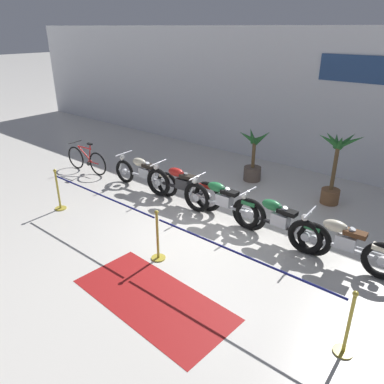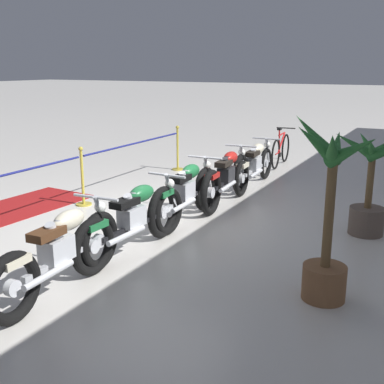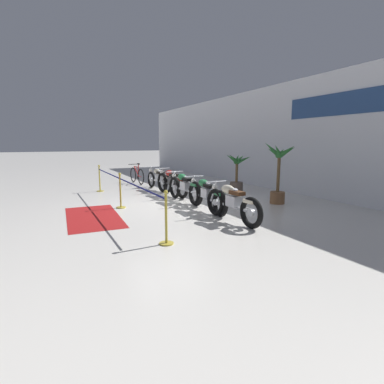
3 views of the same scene
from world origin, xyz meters
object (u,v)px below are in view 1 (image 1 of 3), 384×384
object	(u,v)px
bicycle	(87,160)
stanchion_mid_right	(347,333)
motorcycle_red_1	(182,185)
motorcycle_cream_4	(342,244)
potted_palm_right_of_row	(253,159)
floor_banner	(153,299)
stanchion_mid_left	(158,243)
motorcycle_cream_0	(145,173)
motorcycle_green_3	(278,221)
motorcycle_green_2	(222,201)
stanchion_far_left	(117,210)
potted_palm_left_of_row	(335,168)

from	to	relation	value
bicycle	stanchion_mid_right	xyz separation A→B (m)	(8.67, -2.01, -0.03)
motorcycle_red_1	motorcycle_cream_4	bearing A→B (deg)	-1.98
potted_palm_right_of_row	floor_banner	world-z (taller)	potted_palm_right_of_row
motorcycle_cream_4	stanchion_mid_left	bearing A→B (deg)	-143.44
motorcycle_cream_0	bicycle	distance (m)	2.38
motorcycle_red_1	potted_palm_right_of_row	xyz separation A→B (m)	(0.57, 2.49, 0.18)
motorcycle_cream_4	floor_banner	distance (m)	3.62
floor_banner	motorcycle_green_3	bearing A→B (deg)	80.82
bicycle	motorcycle_green_2	bearing A→B (deg)	0.99
motorcycle_cream_0	stanchion_far_left	bearing A→B (deg)	-55.25
motorcycle_cream_0	motorcycle_green_2	world-z (taller)	motorcycle_green_2
potted_palm_left_of_row	potted_palm_right_of_row	distance (m)	2.37
stanchion_far_left	stanchion_mid_right	size ratio (longest dim) A/B	6.71
potted_palm_left_of_row	potted_palm_right_of_row	bearing A→B (deg)	178.11
floor_banner	stanchion_far_left	bearing A→B (deg)	157.68
potted_palm_left_of_row	stanchion_mid_left	xyz separation A→B (m)	(-1.61, -4.62, -0.60)
floor_banner	motorcycle_cream_4	bearing A→B (deg)	59.21
motorcycle_cream_4	stanchion_far_left	distance (m)	4.45
potted_palm_left_of_row	potted_palm_right_of_row	size ratio (longest dim) A/B	1.26
potted_palm_left_of_row	stanchion_mid_right	bearing A→B (deg)	-66.65
bicycle	motorcycle_red_1	bearing A→B (deg)	3.03
motorcycle_green_2	motorcycle_green_3	bearing A→B (deg)	0.14
motorcycle_red_1	floor_banner	bearing A→B (deg)	-56.11
motorcycle_cream_0	motorcycle_red_1	world-z (taller)	motorcycle_red_1
motorcycle_green_3	stanchion_mid_right	distance (m)	3.02
motorcycle_green_3	motorcycle_cream_0	bearing A→B (deg)	178.35
motorcycle_red_1	motorcycle_cream_4	size ratio (longest dim) A/B	1.09
motorcycle_red_1	potted_palm_left_of_row	xyz separation A→B (m)	(2.93, 2.42, 0.47)
bicycle	stanchion_mid_right	distance (m)	8.90
bicycle	floor_banner	world-z (taller)	bicycle
motorcycle_cream_4	potted_palm_right_of_row	bearing A→B (deg)	143.26
motorcycle_green_2	stanchion_far_left	distance (m)	2.41
motorcycle_green_2	stanchion_far_left	bearing A→B (deg)	-119.23
floor_banner	potted_palm_right_of_row	bearing A→B (deg)	108.30
motorcycle_green_3	potted_palm_left_of_row	xyz separation A→B (m)	(0.17, 2.52, 0.49)
motorcycle_cream_4	stanchion_mid_left	xyz separation A→B (m)	(-2.78, -2.06, -0.10)
motorcycle_red_1	stanchion_mid_left	distance (m)	2.58
potted_palm_left_of_row	bicycle	bearing A→B (deg)	-158.61
motorcycle_green_2	potted_palm_right_of_row	xyz separation A→B (m)	(-0.76, 2.60, 0.19)
potted_palm_right_of_row	stanchion_mid_left	size ratio (longest dim) A/B	1.50
motorcycle_green_2	bicycle	bearing A→B (deg)	-179.01
stanchion_mid_right	stanchion_mid_left	bearing A→B (deg)	180.00
potted_palm_left_of_row	floor_banner	world-z (taller)	potted_palm_left_of_row
stanchion_mid_right	bicycle	bearing A→B (deg)	166.96
floor_banner	motorcycle_red_1	bearing A→B (deg)	127.01
bicycle	motorcycle_green_3	bearing A→B (deg)	0.81
motorcycle_green_2	stanchion_mid_left	xyz separation A→B (m)	(-0.02, -2.10, -0.12)
motorcycle_green_3	motorcycle_cream_4	size ratio (longest dim) A/B	1.09
stanchion_mid_left	floor_banner	world-z (taller)	stanchion_mid_left
motorcycle_cream_0	motorcycle_red_1	bearing A→B (deg)	-0.49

